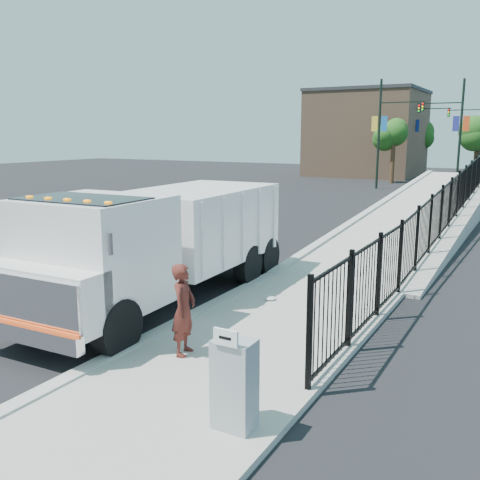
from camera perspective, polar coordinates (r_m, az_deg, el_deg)
The scene contains 18 objects.
ground at distance 11.97m, azimuth -5.12°, elevation -8.51°, with size 120.00×120.00×0.00m, color black.
sidewalk at distance 9.42m, azimuth -2.23°, elevation -13.72°, with size 3.55×12.00×0.12m, color #9E998E.
curb at distance 10.46m, azimuth -11.43°, elevation -11.19°, with size 0.30×12.00×0.16m, color #ADAAA3.
ramp at distance 25.94m, azimuth 19.42°, elevation 1.63°, with size 3.95×24.00×1.70m, color #9E998E.
iron_fence at distance 21.69m, azimuth 21.40°, elevation 2.14°, with size 0.10×28.00×1.80m, color black.
truck at distance 12.75m, azimuth -8.83°, elevation 0.13°, with size 2.98×8.41×2.85m.
worker at distance 9.66m, azimuth -6.03°, elevation -7.39°, with size 0.61×0.40×1.67m, color #521E17.
utility_cabinet at distance 7.40m, azimuth -0.59°, elevation -15.12°, with size 0.55×0.40×1.25m, color gray.
arrow_sign at distance 6.93m, azimuth -1.53°, elevation -10.37°, with size 0.35×0.04×0.22m, color white.
debris at distance 12.94m, azimuth 3.24°, elevation -6.22°, with size 0.29×0.29×0.07m, color silver.
light_pole_0 at distance 41.67m, azimuth 15.03°, elevation 11.30°, with size 3.77×0.22×8.00m.
light_pole_1 at distance 43.20m, azimuth 22.06°, elevation 10.85°, with size 3.78×0.22×8.00m.
light_pole_2 at distance 52.56m, azimuth 18.25°, elevation 11.02°, with size 3.77×0.22×8.00m.
light_pole_3 at distance 56.02m, azimuth 24.06°, elevation 10.60°, with size 3.78×0.22×8.00m.
tree_0 at distance 46.57m, azimuth 16.09°, elevation 10.64°, with size 2.26×2.26×5.13m.
tree_1 at distance 47.79m, azimuth 24.03°, elevation 10.13°, with size 2.35×2.35×5.18m.
tree_2 at distance 59.30m, azimuth 18.70°, elevation 10.55°, with size 2.68×2.68×5.34m.
building at distance 55.45m, azimuth 13.39°, elevation 10.88°, with size 10.00×10.00×8.00m, color #8C664C.
Camera 1 is at (6.41, -9.27, 4.03)m, focal length 40.00 mm.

